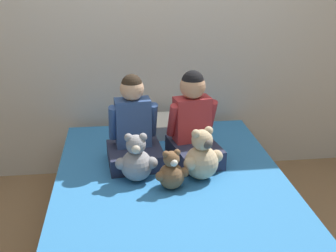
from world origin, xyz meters
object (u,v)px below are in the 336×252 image
bed (172,214)px  pillow_at_headboard (159,126)px  child_on_right (193,126)px  teddy_bear_held_by_left_child (136,161)px  teddy_bear_held_by_right_child (202,157)px  teddy_bear_between_children (172,172)px  child_on_left (134,131)px

bed → pillow_at_headboard: bearing=90.0°
child_on_right → teddy_bear_held_by_left_child: size_ratio=1.97×
teddy_bear_held_by_right_child → bed: bearing=164.7°
teddy_bear_held_by_right_child → child_on_right: bearing=66.6°
child_on_right → teddy_bear_held_by_left_child: (-0.39, -0.25, -0.11)m
bed → teddy_bear_between_children: teddy_bear_between_children is taller
teddy_bear_between_children → teddy_bear_held_by_right_child: bearing=13.5°
bed → teddy_bear_held_by_left_child: size_ratio=6.38×
child_on_left → child_on_right: child_on_right is taller
child_on_left → teddy_bear_held_by_right_child: bearing=-39.1°
teddy_bear_held_by_left_child → teddy_bear_between_children: size_ratio=1.25×
bed → pillow_at_headboard: size_ratio=3.36×
child_on_left → pillow_at_headboard: child_on_left is taller
child_on_right → teddy_bear_held_by_left_child: 0.48m
child_on_left → child_on_right: (0.39, 0.00, 0.02)m
bed → child_on_right: 0.59m
pillow_at_headboard → teddy_bear_between_children: bearing=-90.9°
child_on_left → teddy_bear_held_by_right_child: 0.49m
teddy_bear_held_by_left_child → pillow_at_headboard: (0.21, 0.73, -0.07)m
bed → child_on_left: child_on_left is taller
pillow_at_headboard → teddy_bear_held_by_right_child: bearing=-76.2°
bed → child_on_right: (0.18, 0.31, 0.47)m
bed → child_on_left: bearing=125.6°
child_on_left → teddy_bear_held_by_left_child: bearing=-94.6°
bed → teddy_bear_held_by_right_child: 0.41m
teddy_bear_between_children → child_on_right: bearing=49.7°
teddy_bear_held_by_right_child → pillow_at_headboard: bearing=78.9°
child_on_left → teddy_bear_between_children: size_ratio=2.43×
teddy_bear_held_by_right_child → child_on_left: bearing=121.2°
child_on_left → child_on_right: 0.39m
child_on_right → pillow_at_headboard: size_ratio=1.04×
child_on_right → pillow_at_headboard: child_on_right is taller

